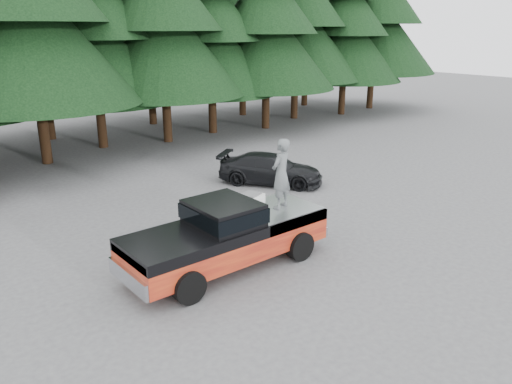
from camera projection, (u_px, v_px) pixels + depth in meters
ground at (249, 259)px, 14.33m from camera, size 120.00×120.00×0.00m
pickup_truck at (227, 244)px, 13.68m from camera, size 6.00×2.04×1.33m
truck_cab at (223, 212)px, 13.32m from camera, size 1.66×1.90×0.59m
air_compressor at (251, 204)px, 14.15m from camera, size 0.84×0.77×0.47m
man_on_bed at (281, 174)px, 14.23m from camera, size 0.86×0.69×2.04m
parked_car at (271, 169)px, 21.02m from camera, size 3.98×4.60×1.27m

